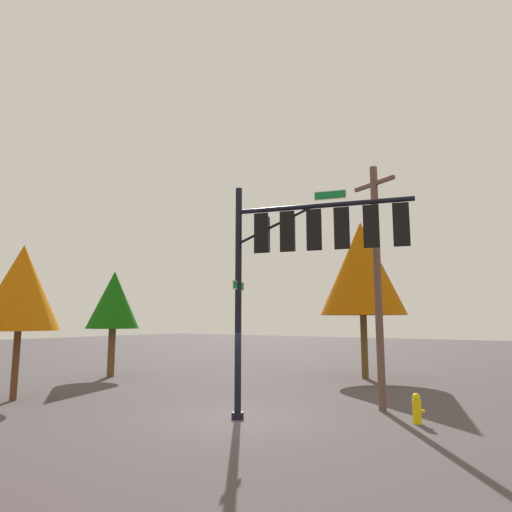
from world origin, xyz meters
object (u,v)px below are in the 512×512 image
at_px(tree_near, 114,300).
at_px(tree_far, 362,268).
at_px(tree_mid, 21,287).
at_px(utility_pole, 378,279).
at_px(signal_pole_assembly, 310,244).
at_px(fire_hydrant, 417,409).

height_order(tree_near, tree_far, tree_far).
distance_m(tree_near, tree_mid, 6.95).
bearing_deg(utility_pole, signal_pole_assembly, -108.25).
bearing_deg(tree_near, utility_pole, -2.51).
distance_m(signal_pole_assembly, tree_far, 10.51).
distance_m(tree_mid, tree_far, 15.52).
height_order(signal_pole_assembly, tree_mid, signal_pole_assembly).
relative_size(signal_pole_assembly, tree_near, 1.29).
height_order(fire_hydrant, tree_mid, tree_mid).
height_order(tree_near, tree_mid, tree_mid).
distance_m(utility_pole, tree_near, 14.41).
bearing_deg(tree_near, tree_far, 30.99).
bearing_deg(tree_mid, tree_near, 113.50).
bearing_deg(signal_pole_assembly, fire_hydrant, 35.96).
distance_m(fire_hydrant, tree_near, 16.28).
relative_size(tree_near, tree_mid, 0.95).
bearing_deg(tree_mid, fire_hydrant, 19.13).
xyz_separation_m(utility_pole, tree_near, (-14.39, 0.63, -0.33)).
distance_m(utility_pole, fire_hydrant, 4.25).
relative_size(signal_pole_assembly, utility_pole, 0.86).
relative_size(tree_near, tree_far, 0.69).
distance_m(utility_pole, tree_mid, 12.96).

